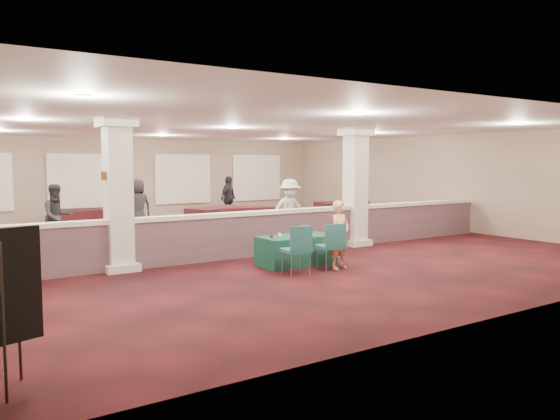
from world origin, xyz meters
TOP-DOWN VIEW (x-y plane):
  - ground at (0.00, 0.00)m, footprint 16.00×16.00m
  - wall_back at (0.00, 8.00)m, footprint 16.00×0.04m
  - wall_front at (0.00, -8.00)m, footprint 16.00×0.04m
  - wall_right at (8.00, 0.00)m, footprint 0.04×16.00m
  - ceiling at (0.00, 0.00)m, footprint 16.00×16.00m
  - partition_wall at (0.00, -1.50)m, footprint 15.60×0.28m
  - column_left at (-3.50, -1.50)m, footprint 0.72×0.72m
  - column_right at (3.00, -1.50)m, footprint 0.72×0.72m
  - sconce_left at (-3.78, -1.50)m, footprint 0.12×0.12m
  - sconce_right at (-3.22, -1.50)m, footprint 0.12×0.12m
  - near_table at (-0.02, -3.00)m, footprint 1.70×0.85m
  - conf_chair_main at (0.28, -3.91)m, footprint 0.58×0.58m
  - conf_chair_side at (-0.64, -3.96)m, footprint 0.57×0.57m
  - woman at (0.51, -3.88)m, footprint 0.59×0.46m
  - far_table_front_left at (-5.08, 0.30)m, footprint 2.22×1.64m
  - far_table_front_center at (2.00, 3.00)m, footprint 2.15×1.41m
  - far_table_front_right at (2.50, 3.00)m, footprint 1.70×1.05m
  - far_table_back_left at (-2.50, 6.50)m, footprint 1.68×0.96m
  - far_table_back_center at (1.14, 3.20)m, footprint 2.21×1.59m
  - far_table_back_right at (6.43, 3.20)m, footprint 1.98×1.04m
  - attendee_a at (-3.97, 2.39)m, footprint 0.90×0.63m
  - attendee_b at (1.84, 0.00)m, footprint 1.23×0.72m
  - attendee_c at (3.04, 6.00)m, footprint 1.12×0.98m
  - attendee_d at (-1.24, 4.01)m, footprint 0.89×0.50m
  - laptop_base at (0.25, -3.04)m, footprint 0.30×0.21m
  - laptop_screen at (0.25, -2.94)m, footprint 0.30×0.01m
  - screen_glow at (0.25, -2.95)m, footprint 0.27×0.00m
  - knitting at (0.03, -3.22)m, footprint 0.36×0.27m
  - yarn_cream at (-0.51, -3.09)m, footprint 0.10×0.10m
  - yarn_red at (-0.64, -2.95)m, footprint 0.09×0.09m
  - yarn_grey at (-0.42, -2.89)m, footprint 0.09×0.09m
  - scissors at (0.56, -3.25)m, footprint 0.11×0.03m

SIDE VIEW (x-z plane):
  - ground at x=0.00m, z-range 0.00..0.00m
  - far_table_front_right at x=2.50m, z-range 0.00..0.64m
  - near_table at x=-0.02m, z-range 0.00..0.65m
  - far_table_back_left at x=-2.50m, z-range 0.00..0.65m
  - far_table_back_right at x=6.43m, z-range 0.00..0.79m
  - far_table_front_center at x=2.00m, z-range 0.00..0.80m
  - far_table_front_left at x=-5.08m, z-range 0.00..0.81m
  - far_table_back_center at x=1.14m, z-range 0.00..0.81m
  - partition_wall at x=0.00m, z-range 0.02..1.12m
  - conf_chair_main at x=0.28m, z-range 0.09..1.09m
  - conf_chair_side at x=-0.64m, z-range 0.09..1.10m
  - scissors at x=0.56m, z-range 0.65..0.66m
  - laptop_base at x=0.25m, z-range 0.65..0.67m
  - knitting at x=0.03m, z-range 0.65..0.68m
  - yarn_red at x=-0.64m, z-range 0.65..0.74m
  - yarn_grey at x=-0.42m, z-range 0.65..0.75m
  - yarn_cream at x=-0.51m, z-range 0.65..0.75m
  - woman at x=0.51m, z-range 0.00..1.47m
  - screen_glow at x=0.25m, z-range 0.67..0.84m
  - laptop_screen at x=0.25m, z-range 0.67..0.87m
  - attendee_a at x=-3.97m, z-range 0.00..1.70m
  - attendee_c at x=3.04m, z-range 0.00..1.75m
  - attendee_d at x=-1.24m, z-range 0.00..1.77m
  - attendee_b at x=1.84m, z-range 0.00..1.80m
  - wall_back at x=0.00m, z-range 0.00..3.20m
  - wall_front at x=0.00m, z-range 0.00..3.20m
  - wall_right at x=8.00m, z-range 0.00..3.20m
  - column_left at x=-3.50m, z-range 0.04..3.24m
  - column_right at x=3.00m, z-range 0.04..3.24m
  - sconce_left at x=-3.78m, z-range 1.91..2.09m
  - sconce_right at x=-3.22m, z-range 1.91..2.09m
  - ceiling at x=0.00m, z-range 3.19..3.21m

